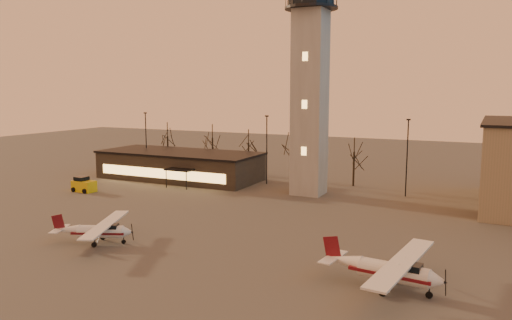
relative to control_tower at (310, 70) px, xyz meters
The scene contains 8 objects.
ground 34.15m from the control_tower, 90.00° to the right, with size 220.00×220.00×0.00m, color #494643.
control_tower is the anchor object (origin of this frame).
terminal 26.24m from the control_tower, behind, with size 25.40×12.20×4.30m.
light_poles 10.97m from the control_tower, 63.48° to the left, with size 58.50×12.25×10.14m.
tree_row 19.48m from the control_tower, 146.24° to the left, with size 37.20×9.20×8.80m.
cessna_front 36.06m from the control_tower, 59.64° to the right, with size 9.33×11.76×3.23m.
cessna_rear 33.96m from the control_tower, 108.17° to the right, with size 7.88×9.51×2.71m.
service_cart 34.42m from the control_tower, 157.01° to the right, with size 3.35×2.25×2.05m.
Camera 1 is at (22.16, -32.16, 13.90)m, focal length 35.00 mm.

